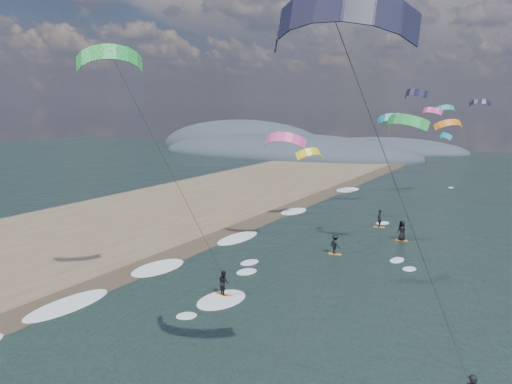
% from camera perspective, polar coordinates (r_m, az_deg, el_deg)
% --- Properties ---
extents(wet_sand_strip, '(3.00, 240.00, 0.00)m').
position_cam_1_polar(wet_sand_strip, '(41.16, -15.20, -8.90)').
color(wet_sand_strip, '#382D23').
rests_on(wet_sand_strip, ground).
extents(coastal_hills, '(80.00, 41.00, 15.00)m').
position_cam_1_polar(coastal_hills, '(140.29, 2.41, 4.06)').
color(coastal_hills, '#3D4756').
rests_on(coastal_hills, ground).
extents(kitesurfer_near_a, '(7.94, 8.44, 16.25)m').
position_cam_1_polar(kitesurfer_near_a, '(18.24, 10.51, 9.23)').
color(kitesurfer_near_a, orange).
rests_on(kitesurfer_near_a, ground).
extents(kitesurfer_near_b, '(6.94, 9.08, 16.05)m').
position_cam_1_polar(kitesurfer_near_b, '(33.50, -10.57, 5.35)').
color(kitesurfer_near_b, orange).
rests_on(kitesurfer_near_b, ground).
extents(far_kitesurfers, '(4.90, 12.48, 1.85)m').
position_cam_1_polar(far_kitesurfers, '(51.63, 11.41, -4.06)').
color(far_kitesurfers, orange).
rests_on(far_kitesurfers, ground).
extents(bg_kite_field, '(14.21, 71.14, 7.70)m').
position_cam_1_polar(bg_kite_field, '(74.62, 16.10, 7.29)').
color(bg_kite_field, green).
rests_on(bg_kite_field, ground).
extents(shoreline_surf, '(2.40, 79.40, 0.11)m').
position_cam_1_polar(shoreline_surf, '(43.85, -9.79, -7.59)').
color(shoreline_surf, white).
rests_on(shoreline_surf, ground).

